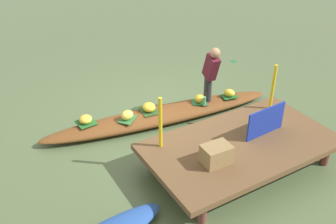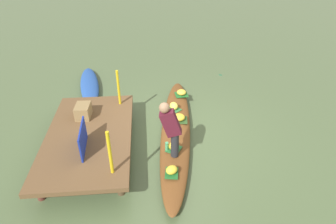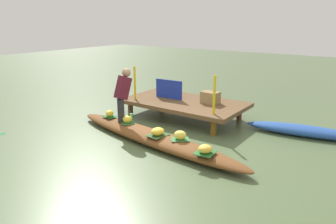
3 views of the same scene
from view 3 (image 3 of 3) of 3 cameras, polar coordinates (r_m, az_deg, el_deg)
canal_water at (r=6.88m, az=-2.93°, el=-5.54°), size 40.00×40.00×0.00m
dock_platform at (r=8.47m, az=2.90°, el=1.60°), size 3.20×1.80×0.47m
vendor_boat at (r=6.83m, az=-2.95°, el=-4.56°), size 4.92×1.31×0.25m
moored_boat at (r=7.88m, az=23.33°, el=-3.11°), size 2.62×0.99×0.23m
leaf_mat_0 at (r=6.58m, az=-1.86°, el=-4.17°), size 0.38×0.44×0.01m
banana_bunch_0 at (r=6.55m, az=-1.86°, el=-3.52°), size 0.30×0.33×0.16m
leaf_mat_1 at (r=7.40m, az=-7.34°, el=-1.93°), size 0.40×0.39×0.01m
banana_bunch_1 at (r=7.38m, az=-7.36°, el=-1.32°), size 0.28×0.27×0.17m
leaf_mat_2 at (r=6.35m, az=2.19°, el=-4.94°), size 0.44×0.43×0.01m
banana_bunch_2 at (r=6.32m, az=2.20°, el=-4.18°), size 0.30×0.26×0.18m
leaf_mat_3 at (r=5.77m, az=6.70°, el=-7.30°), size 0.36×0.37×0.01m
banana_bunch_3 at (r=5.74m, az=6.72°, el=-6.62°), size 0.32×0.33×0.15m
leaf_mat_4 at (r=7.94m, az=-10.46°, el=-0.80°), size 0.36×0.29×0.01m
banana_bunch_4 at (r=7.92m, az=-10.49°, el=-0.25°), size 0.28×0.29×0.16m
vendor_person at (r=7.39m, az=-8.13°, el=3.61°), size 0.24×0.45×1.24m
water_bottle at (r=7.48m, az=-6.63°, el=-0.98°), size 0.07×0.07×0.19m
market_banner at (r=8.67m, az=0.15°, el=4.13°), size 0.82×0.08×0.51m
railing_post_west at (r=8.60m, az=-6.00°, el=5.25°), size 0.06×0.06×0.90m
railing_post_east at (r=7.26m, az=8.34°, el=3.10°), size 0.06×0.06×0.90m
produce_crate at (r=8.25m, az=7.64°, el=2.61°), size 0.45×0.34×0.30m
drifting_plant_1 at (r=8.34m, az=-27.79°, el=-3.48°), size 0.26×0.26×0.01m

